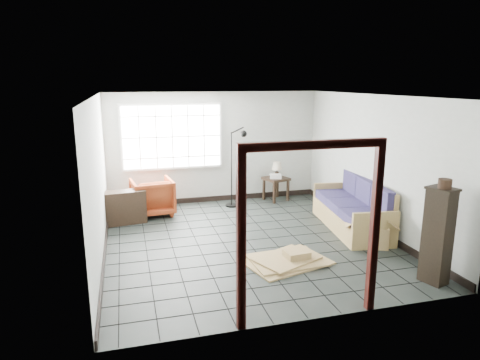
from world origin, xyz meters
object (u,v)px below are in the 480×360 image
object	(u,v)px
futon_sofa	(354,211)
tall_shelf	(438,235)
side_table	(276,182)
armchair	(152,195)

from	to	relation	value
futon_sofa	tall_shelf	world-z (taller)	tall_shelf
side_table	tall_shelf	world-z (taller)	tall_shelf
futon_sofa	tall_shelf	bearing A→B (deg)	-84.25
futon_sofa	armchair	size ratio (longest dim) A/B	2.64
armchair	tall_shelf	world-z (taller)	tall_shelf
armchair	tall_shelf	xyz separation A→B (m)	(3.70, -4.32, 0.28)
futon_sofa	side_table	size ratio (longest dim) A/B	3.54
armchair	tall_shelf	distance (m)	5.69
armchair	side_table	distance (m)	2.99
armchair	tall_shelf	bearing A→B (deg)	123.28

